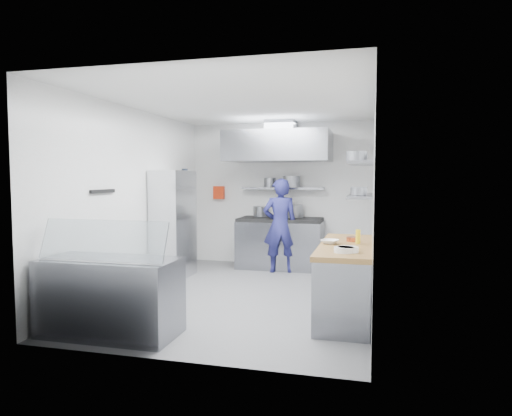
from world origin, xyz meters
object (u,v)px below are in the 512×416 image
(gas_range, at_px, (280,244))
(wire_rack, at_px, (174,224))
(chef, at_px, (280,226))
(display_case, at_px, (110,297))

(gas_range, bearing_deg, wire_rack, -142.16)
(chef, height_order, wire_rack, wire_rack)
(wire_rack, relative_size, display_case, 1.23)
(wire_rack, height_order, display_case, wire_rack)
(gas_range, xyz_separation_m, chef, (0.07, -0.39, 0.41))
(gas_range, xyz_separation_m, display_case, (-1.10, -4.10, -0.03))
(wire_rack, bearing_deg, chef, 27.37)
(display_case, bearing_deg, wire_rack, 100.59)
(chef, bearing_deg, display_case, 56.48)
(chef, height_order, display_case, chef)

